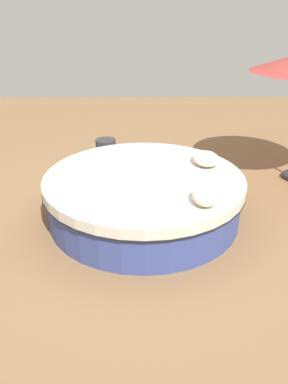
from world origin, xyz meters
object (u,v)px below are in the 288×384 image
Objects in this scene: round_bed at (144,196)px; throw_pillow_1 at (206,158)px; side_table at (106,151)px; throw_pillow_0 at (205,196)px.

throw_pillow_1 reaches higher than round_bed.
throw_pillow_1 is (-0.41, 0.90, 0.39)m from round_bed.
throw_pillow_1 is at bearing 44.49° from side_table.
round_bed is at bearing 19.18° from side_table.
throw_pillow_0 is 3.21m from side_table.
throw_pillow_0 is 0.85× the size of throw_pillow_1.
round_bed is 6.09× the size of throw_pillow_0.
side_table is (-1.65, -1.62, -0.49)m from throw_pillow_1.
throw_pillow_0 reaches higher than throw_pillow_1.
throw_pillow_1 is (-1.19, 0.20, -0.01)m from throw_pillow_0.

